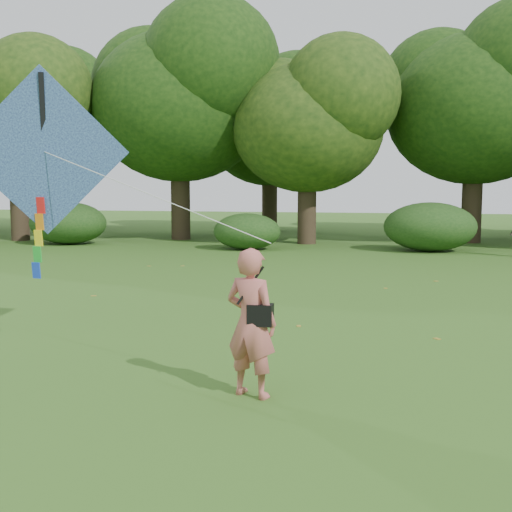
# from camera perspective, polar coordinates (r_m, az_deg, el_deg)

# --- Properties ---
(ground) EXTENTS (100.00, 100.00, 0.00)m
(ground) POSITION_cam_1_polar(r_m,az_deg,el_deg) (7.98, 0.99, -12.48)
(ground) COLOR #265114
(ground) RESTS_ON ground
(man_kite_flyer) EXTENTS (0.77, 0.63, 1.83)m
(man_kite_flyer) POSITION_cam_1_polar(r_m,az_deg,el_deg) (7.80, -0.43, -5.95)
(man_kite_flyer) COLOR #BF625A
(man_kite_flyer) RESTS_ON ground
(crossbody_bag) EXTENTS (0.43, 0.20, 0.72)m
(crossbody_bag) POSITION_cam_1_polar(r_m,az_deg,el_deg) (7.72, 0.37, -5.16)
(crossbody_bag) COLOR black
(crossbody_bag) RESTS_ON ground
(flying_kite) EXTENTS (5.17, 2.28, 3.31)m
(flying_kite) POSITION_cam_1_polar(r_m,az_deg,el_deg) (10.63, -18.32, 8.59)
(flying_kite) COLOR #2555A1
(flying_kite) RESTS_ON ground
(tree_line) EXTENTS (54.70, 15.30, 9.48)m
(tree_line) POSITION_cam_1_polar(r_m,az_deg,el_deg) (30.45, 12.33, 12.01)
(tree_line) COLOR #3A2D1E
(tree_line) RESTS_ON ground
(shrub_band) EXTENTS (39.15, 3.22, 1.88)m
(shrub_band) POSITION_cam_1_polar(r_m,az_deg,el_deg) (25.17, 6.75, 2.48)
(shrub_band) COLOR #264919
(shrub_band) RESTS_ON ground
(fallen_leaves) EXTENTS (10.21, 14.04, 0.01)m
(fallen_leaves) POSITION_cam_1_polar(r_m,az_deg,el_deg) (13.88, 3.34, -4.27)
(fallen_leaves) COLOR olive
(fallen_leaves) RESTS_ON ground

